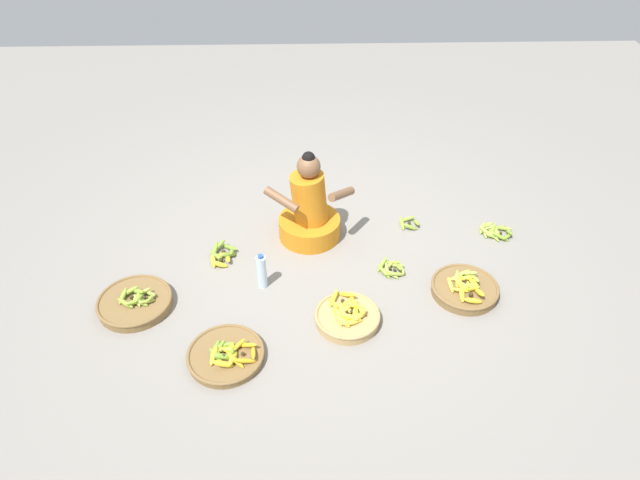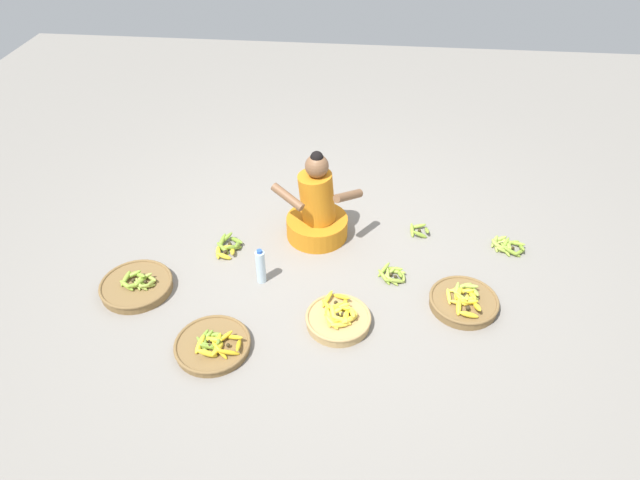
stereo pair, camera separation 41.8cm
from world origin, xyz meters
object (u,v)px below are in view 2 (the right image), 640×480
loose_bananas_near_bicycle (393,275)px  loose_bananas_mid_left (228,246)px  loose_bananas_back_center (419,230)px  vendor_woman_front (317,210)px  banana_basket_front_center (213,345)px  water_bottle (261,267)px  banana_basket_front_left (338,318)px  banana_basket_mid_right (137,285)px  banana_basket_back_right (464,301)px  loose_bananas_front_right (506,246)px

loose_bananas_near_bicycle → loose_bananas_mid_left: loose_bananas_mid_left is taller
loose_bananas_near_bicycle → loose_bananas_back_center: loose_bananas_back_center is taller
loose_bananas_back_center → vendor_woman_front: bearing=-172.4°
banana_basket_front_center → water_bottle: size_ratio=1.70×
banana_basket_front_center → water_bottle: 0.74m
loose_bananas_back_center → banana_basket_front_left: bearing=-118.8°
banana_basket_mid_right → loose_bananas_mid_left: bearing=43.2°
loose_bananas_near_bicycle → loose_bananas_back_center: size_ratio=1.40×
banana_basket_back_right → loose_bananas_back_center: bearing=108.8°
vendor_woman_front → loose_bananas_near_bicycle: 0.84m
banana_basket_front_center → banana_basket_mid_right: size_ratio=0.95×
banana_basket_back_right → loose_bananas_mid_left: banana_basket_back_right is taller
vendor_woman_front → banana_basket_front_center: 1.46m
vendor_woman_front → loose_bananas_back_center: vendor_woman_front is taller
banana_basket_front_center → loose_bananas_near_bicycle: 1.48m
banana_basket_front_left → loose_bananas_near_bicycle: size_ratio=1.96×
banana_basket_front_left → banana_basket_front_center: bearing=-159.2°
loose_bananas_near_bicycle → water_bottle: bearing=-172.3°
banana_basket_front_center → loose_bananas_front_right: size_ratio=1.72×
banana_basket_front_center → loose_bananas_mid_left: (-0.14, 1.05, -0.01)m
loose_bananas_front_right → loose_bananas_back_center: 0.73m
loose_bananas_back_center → water_bottle: (-1.24, -0.73, 0.11)m
banana_basket_mid_right → loose_bananas_back_center: (2.17, 0.93, -0.02)m
loose_bananas_mid_left → loose_bananas_near_bicycle: bearing=-8.8°
banana_basket_front_center → loose_bananas_mid_left: bearing=97.6°
banana_basket_front_left → loose_bananas_mid_left: 1.22m
vendor_woman_front → banana_basket_back_right: 1.39m
banana_basket_front_left → loose_bananas_front_right: bearing=36.5°
banana_basket_back_right → loose_bananas_back_center: 0.90m
banana_basket_front_left → loose_bananas_front_right: size_ratio=1.55×
loose_bananas_mid_left → water_bottle: size_ratio=1.00×
banana_basket_mid_right → water_bottle: size_ratio=1.78×
water_bottle → loose_bananas_near_bicycle: bearing=7.7°
loose_bananas_near_bicycle → loose_bananas_back_center: bearing=69.0°
banana_basket_front_center → loose_bananas_near_bicycle: (1.22, 0.84, -0.01)m
loose_bananas_mid_left → water_bottle: water_bottle is taller
loose_bananas_front_right → water_bottle: bearing=-163.1°
banana_basket_front_center → banana_basket_back_right: bearing=18.5°
loose_bananas_near_bicycle → banana_basket_front_center: bearing=-145.4°
banana_basket_back_right → loose_bananas_near_bicycle: banana_basket_back_right is taller
banana_basket_front_center → loose_bananas_back_center: banana_basket_front_center is taller
loose_bananas_mid_left → loose_bananas_back_center: (1.59, 0.38, -0.00)m
loose_bananas_near_bicycle → loose_bananas_front_right: loose_bananas_front_right is taller
banana_basket_back_right → loose_bananas_near_bicycle: bearing=153.3°
banana_basket_mid_right → banana_basket_back_right: size_ratio=1.08×
banana_basket_mid_right → banana_basket_front_left: 1.57m
banana_basket_front_center → vendor_woman_front: bearing=66.4°
banana_basket_front_center → loose_bananas_front_right: banana_basket_front_center is taller
vendor_woman_front → banana_basket_front_center: size_ratio=1.56×
banana_basket_mid_right → water_bottle: 0.95m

